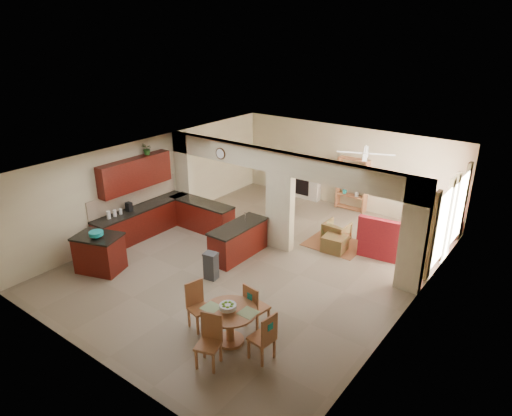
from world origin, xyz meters
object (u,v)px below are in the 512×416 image
Objects in this scene: dining_table at (230,321)px; sofa at (427,233)px; armchair at (337,232)px; kitchen_island at (100,253)px.

dining_table is 6.94m from sofa.
dining_table is at bearing 96.24° from armchair.
sofa is (1.73, 6.72, -0.13)m from dining_table.
dining_table is 0.43× the size of sofa.
armchair is (-2.16, -1.39, -0.06)m from sofa.
kitchen_island reaches higher than dining_table.
dining_table is at bearing -21.29° from kitchen_island.
sofa is at bearing 75.53° from dining_table.
sofa is 3.68× the size of armchair.
kitchen_island is at bearing 177.48° from dining_table.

